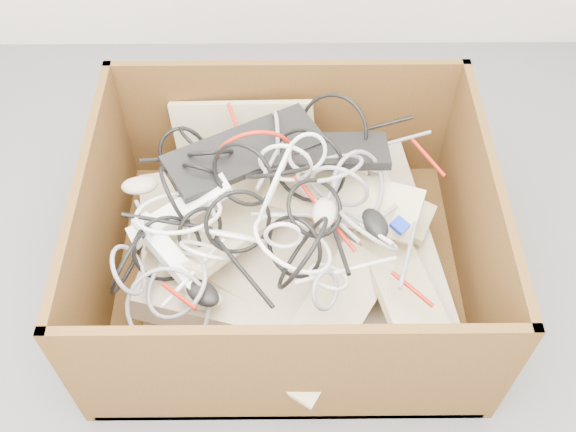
{
  "coord_description": "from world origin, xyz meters",
  "views": [
    {
      "loc": [
        0.13,
        -0.9,
        1.84
      ],
      "look_at": [
        0.14,
        0.3,
        0.3
      ],
      "focal_mm": 41.57,
      "sensor_mm": 36.0,
      "label": 1
    }
  ],
  "objects_px": {
    "power_strip_left": "(180,211)",
    "vga_plug": "(400,226)",
    "cardboard_box": "(283,254)",
    "power_strip_right": "(167,253)"
  },
  "relations": [
    {
      "from": "power_strip_left",
      "to": "vga_plug",
      "type": "bearing_deg",
      "value": -29.18
    },
    {
      "from": "cardboard_box",
      "to": "power_strip_left",
      "type": "height_order",
      "value": "cardboard_box"
    },
    {
      "from": "power_strip_left",
      "to": "power_strip_right",
      "type": "xyz_separation_m",
      "value": [
        -0.03,
        -0.12,
        -0.03
      ]
    },
    {
      "from": "cardboard_box",
      "to": "vga_plug",
      "type": "height_order",
      "value": "cardboard_box"
    },
    {
      "from": "vga_plug",
      "to": "power_strip_right",
      "type": "bearing_deg",
      "value": -126.45
    },
    {
      "from": "power_strip_right",
      "to": "vga_plug",
      "type": "xyz_separation_m",
      "value": [
        0.65,
        0.09,
        -0.01
      ]
    },
    {
      "from": "vga_plug",
      "to": "cardboard_box",
      "type": "bearing_deg",
      "value": -142.85
    },
    {
      "from": "cardboard_box",
      "to": "vga_plug",
      "type": "xyz_separation_m",
      "value": [
        0.33,
        -0.05,
        0.21
      ]
    },
    {
      "from": "cardboard_box",
      "to": "vga_plug",
      "type": "relative_size",
      "value": 25.42
    },
    {
      "from": "power_strip_right",
      "to": "cardboard_box",
      "type": "bearing_deg",
      "value": 72.79
    }
  ]
}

